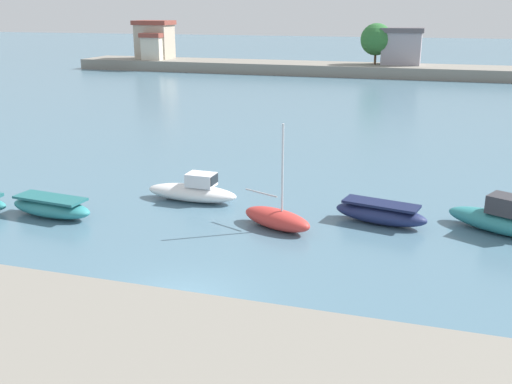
{
  "coord_description": "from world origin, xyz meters",
  "views": [
    {
      "loc": [
        8.03,
        -16.95,
        9.92
      ],
      "look_at": [
        -0.42,
        10.95,
        0.76
      ],
      "focal_mm": 41.26,
      "sensor_mm": 36.0,
      "label": 1
    }
  ],
  "objects_px": {
    "moored_boat_3": "(277,218)",
    "moored_boat_5": "(503,219)",
    "moored_boat_1": "(51,207)",
    "moored_boat_2": "(193,191)",
    "moored_boat_4": "(380,213)"
  },
  "relations": [
    {
      "from": "moored_boat_4",
      "to": "moored_boat_2",
      "type": "bearing_deg",
      "value": -171.3
    },
    {
      "from": "moored_boat_3",
      "to": "moored_boat_5",
      "type": "xyz_separation_m",
      "value": [
        10.07,
        2.42,
        0.18
      ]
    },
    {
      "from": "moored_boat_2",
      "to": "moored_boat_5",
      "type": "xyz_separation_m",
      "value": [
        15.41,
        -0.24,
        0.12
      ]
    },
    {
      "from": "moored_boat_1",
      "to": "moored_boat_3",
      "type": "height_order",
      "value": "moored_boat_3"
    },
    {
      "from": "moored_boat_1",
      "to": "moored_boat_2",
      "type": "height_order",
      "value": "moored_boat_2"
    },
    {
      "from": "moored_boat_1",
      "to": "moored_boat_5",
      "type": "distance_m",
      "value": 21.58
    },
    {
      "from": "moored_boat_1",
      "to": "moored_boat_5",
      "type": "relative_size",
      "value": 0.91
    },
    {
      "from": "moored_boat_2",
      "to": "moored_boat_1",
      "type": "bearing_deg",
      "value": -141.3
    },
    {
      "from": "moored_boat_1",
      "to": "moored_boat_3",
      "type": "relative_size",
      "value": 0.94
    },
    {
      "from": "moored_boat_2",
      "to": "moored_boat_3",
      "type": "bearing_deg",
      "value": -24.51
    },
    {
      "from": "moored_boat_3",
      "to": "moored_boat_5",
      "type": "bearing_deg",
      "value": 36.78
    },
    {
      "from": "moored_boat_3",
      "to": "moored_boat_5",
      "type": "relative_size",
      "value": 0.97
    },
    {
      "from": "moored_boat_3",
      "to": "moored_boat_4",
      "type": "distance_m",
      "value": 5.04
    },
    {
      "from": "moored_boat_2",
      "to": "moored_boat_3",
      "type": "xyz_separation_m",
      "value": [
        5.34,
        -2.66,
        -0.07
      ]
    },
    {
      "from": "moored_boat_1",
      "to": "moored_boat_2",
      "type": "relative_size",
      "value": 0.92
    }
  ]
}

